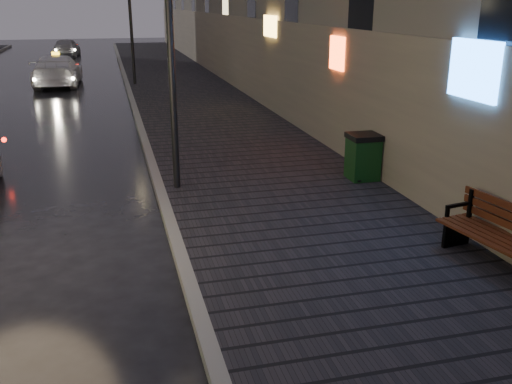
% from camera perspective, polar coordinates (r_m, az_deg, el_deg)
% --- Properties ---
extents(sidewalk, '(4.60, 58.00, 0.15)m').
position_cam_1_polar(sidewalk, '(26.74, -7.43, 10.39)').
color(sidewalk, black).
rests_on(sidewalk, ground).
extents(curb, '(0.20, 58.00, 0.15)m').
position_cam_1_polar(curb, '(26.55, -12.65, 10.04)').
color(curb, slate).
rests_on(curb, ground).
extents(lamp_near, '(0.36, 0.36, 5.28)m').
position_cam_1_polar(lamp_near, '(11.35, -8.66, 16.76)').
color(lamp_near, black).
rests_on(lamp_near, sidewalk).
extents(lamp_far, '(0.36, 0.36, 5.28)m').
position_cam_1_polar(lamp_far, '(27.30, -12.50, 17.48)').
color(lamp_far, black).
rests_on(lamp_far, sidewalk).
extents(bench, '(0.90, 1.87, 0.92)m').
position_cam_1_polar(bench, '(8.95, 23.12, -3.93)').
color(bench, black).
rests_on(bench, sidewalk).
extents(trash_bin, '(0.65, 0.65, 0.98)m').
position_cam_1_polar(trash_bin, '(12.44, 10.65, 3.54)').
color(trash_bin, black).
rests_on(trash_bin, sidewalk).
extents(taxi_mid, '(2.17, 4.97, 1.42)m').
position_cam_1_polar(taxi_mid, '(28.90, -19.24, 11.41)').
color(taxi_mid, white).
rests_on(taxi_mid, ground).
extents(car_far, '(1.87, 3.94, 1.30)m').
position_cam_1_polar(car_far, '(44.25, -18.40, 13.56)').
color(car_far, '#96959D').
rests_on(car_far, ground).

